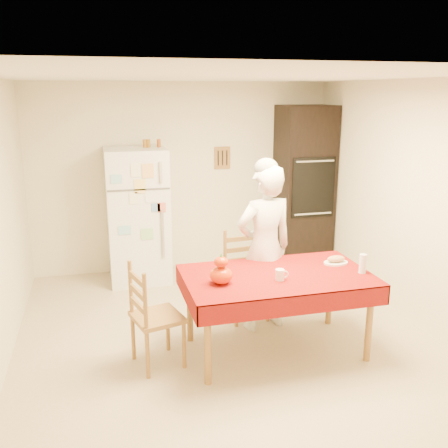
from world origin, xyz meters
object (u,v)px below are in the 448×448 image
object	(u,v)px
pumpkin_lower	(221,275)
oven_cabinet	(304,187)
wine_glass	(363,264)
bread_plate	(336,263)
seated_woman	(265,248)
coffee_mug	(280,275)
chair_far	(244,271)
dining_table	(277,281)
chair_left	(150,313)
refrigerator	(138,216)

from	to	relation	value
pumpkin_lower	oven_cabinet	bearing A→B (deg)	52.82
wine_glass	pumpkin_lower	bearing A→B (deg)	176.88
oven_cabinet	bread_plate	xyz separation A→B (m)	(-0.58, -2.12, -0.33)
wine_glass	seated_woman	bearing A→B (deg)	137.58
coffee_mug	bread_plate	distance (m)	0.73
pumpkin_lower	wine_glass	bearing A→B (deg)	-3.12
chair_far	bread_plate	xyz separation A→B (m)	(0.71, -0.69, 0.26)
dining_table	wine_glass	distance (m)	0.80
seated_woman	pumpkin_lower	xyz separation A→B (m)	(-0.60, -0.59, -0.01)
chair_left	seated_woman	distance (m)	1.34
dining_table	pumpkin_lower	world-z (taller)	pumpkin_lower
chair_left	oven_cabinet	bearing A→B (deg)	-61.64
seated_woman	chair_far	bearing A→B (deg)	-80.51
dining_table	bread_plate	size ratio (longest dim) A/B	7.08
wine_glass	dining_table	bearing A→B (deg)	168.48
chair_left	wine_glass	distance (m)	1.97
oven_cabinet	coffee_mug	size ratio (longest dim) A/B	22.00
coffee_mug	bread_plate	bearing A→B (deg)	21.84
refrigerator	bread_plate	size ratio (longest dim) A/B	7.08
seated_woman	dining_table	bearing A→B (deg)	73.80
refrigerator	coffee_mug	bearing A→B (deg)	-66.45
refrigerator	wine_glass	world-z (taller)	refrigerator
chair_far	chair_left	size ratio (longest dim) A/B	1.00
refrigerator	pumpkin_lower	distance (m)	2.35
chair_left	wine_glass	size ratio (longest dim) A/B	5.40
coffee_mug	pumpkin_lower	bearing A→B (deg)	173.57
chair_far	bread_plate	bearing A→B (deg)	-49.46
dining_table	oven_cabinet	bearing A→B (deg)	61.44
oven_cabinet	refrigerator	bearing A→B (deg)	-178.82
oven_cabinet	dining_table	xyz separation A→B (m)	(-1.23, -2.25, -0.41)
wine_glass	bread_plate	size ratio (longest dim) A/B	0.73
refrigerator	dining_table	size ratio (longest dim) A/B	1.00
refrigerator	coffee_mug	size ratio (longest dim) A/B	17.00
chair_far	chair_left	xyz separation A→B (m)	(-1.10, -0.79, 0.00)
dining_table	seated_woman	world-z (taller)	seated_woman
chair_far	pumpkin_lower	bearing A→B (deg)	-123.85
pumpkin_lower	wine_glass	world-z (taller)	wine_glass
wine_glass	bread_plate	world-z (taller)	wine_glass
coffee_mug	chair_far	bearing A→B (deg)	91.95
coffee_mug	bread_plate	world-z (taller)	coffee_mug
wine_glass	coffee_mug	bearing A→B (deg)	179.04
refrigerator	chair_far	distance (m)	1.74
chair_far	pumpkin_lower	world-z (taller)	chair_far
oven_cabinet	pumpkin_lower	bearing A→B (deg)	-127.18
oven_cabinet	dining_table	size ratio (longest dim) A/B	1.29
seated_woman	pumpkin_lower	world-z (taller)	seated_woman
oven_cabinet	dining_table	distance (m)	2.60
dining_table	wine_glass	bearing A→B (deg)	-11.52
refrigerator	chair_left	bearing A→B (deg)	-92.74
pumpkin_lower	dining_table	bearing A→B (deg)	8.88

